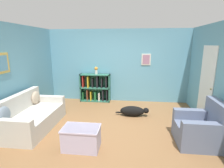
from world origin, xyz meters
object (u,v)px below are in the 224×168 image
bookshelf (96,88)px  coffee_table (81,137)px  couch (31,117)px  dog (133,111)px  vase (96,70)px  recliner_chair (201,129)px

bookshelf → coffee_table: bearing=-83.6°
coffee_table → couch: bearing=154.1°
dog → vase: bearing=137.5°
coffee_table → recliner_chair: bearing=11.2°
couch → vase: size_ratio=6.76×
coffee_table → dog: 2.06m
couch → dog: bearing=22.0°
bookshelf → coffee_table: size_ratio=1.47×
bookshelf → recliner_chair: bookshelf is taller
couch → recliner_chair: size_ratio=1.92×
coffee_table → vase: bearing=95.7°
coffee_table → vase: (-0.30, 3.01, 0.92)m
recliner_chair → coffee_table: size_ratio=1.27×
dog → coffee_table: bearing=-120.5°
recliner_chair → dog: size_ratio=0.96×
recliner_chair → bookshelf: bearing=137.9°
bookshelf → couch: bearing=-117.3°
couch → recliner_chair: bearing=-3.6°
bookshelf → vase: vase is taller
couch → bookshelf: bearing=62.7°
coffee_table → vase: vase is taller
couch → recliner_chair: 4.00m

